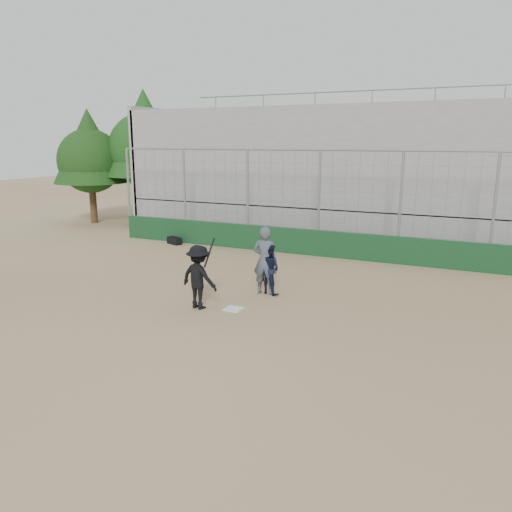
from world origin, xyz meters
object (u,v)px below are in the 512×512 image
at_px(umpire, 265,264).
at_px(catcher_crouched, 269,277).
at_px(batter_at_plate, 199,277).
at_px(equipment_bag, 174,241).

bearing_deg(umpire, catcher_crouched, -166.23).
height_order(batter_at_plate, equipment_bag, batter_at_plate).
distance_m(catcher_crouched, equipment_bag, 8.16).
relative_size(catcher_crouched, equipment_bag, 1.33).
distance_m(batter_at_plate, catcher_crouched, 2.30).
bearing_deg(batter_at_plate, umpire, 61.20).
bearing_deg(catcher_crouched, umpire, -160.35).
distance_m(umpire, equipment_bag, 8.11).
height_order(catcher_crouched, equipment_bag, catcher_crouched).
distance_m(batter_at_plate, umpire, 2.17).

